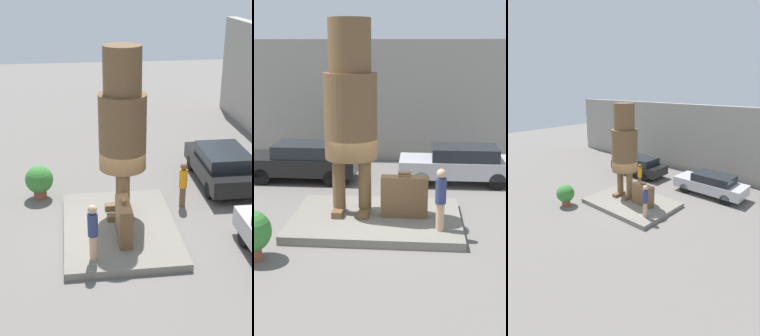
% 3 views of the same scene
% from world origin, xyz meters
% --- Properties ---
extents(ground_plane, '(60.00, 60.00, 0.00)m').
position_xyz_m(ground_plane, '(0.00, 0.00, 0.00)').
color(ground_plane, slate).
extents(pedestal, '(4.90, 3.58, 0.24)m').
position_xyz_m(pedestal, '(0.00, 0.00, 0.12)').
color(pedestal, slate).
rests_on(pedestal, ground_plane).
extents(statue_figure, '(1.50, 1.50, 5.55)m').
position_xyz_m(statue_figure, '(-0.73, 0.18, 3.49)').
color(statue_figure, brown).
rests_on(statue_figure, pedestal).
extents(giant_suitcase, '(1.35, 0.38, 1.36)m').
position_xyz_m(giant_suitcase, '(0.82, 0.03, 0.85)').
color(giant_suitcase, brown).
rests_on(giant_suitcase, pedestal).
extents(tourist, '(0.29, 0.29, 1.71)m').
position_xyz_m(tourist, '(1.81, -0.95, 1.18)').
color(tourist, tan).
rests_on(tourist, pedestal).
extents(parked_car_black, '(4.30, 1.87, 1.44)m').
position_xyz_m(parked_car_black, '(-3.25, 4.39, 0.77)').
color(parked_car_black, black).
rests_on(parked_car_black, ground_plane).
extents(planter_pot, '(1.02, 1.02, 1.25)m').
position_xyz_m(planter_pot, '(-2.79, -2.64, 0.71)').
color(planter_pot, brown).
rests_on(planter_pot, ground_plane).
extents(worker_hivis, '(0.28, 0.28, 1.66)m').
position_xyz_m(worker_hivis, '(-1.48, 2.41, 0.91)').
color(worker_hivis, brown).
rests_on(worker_hivis, ground_plane).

